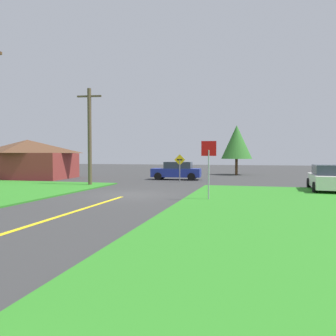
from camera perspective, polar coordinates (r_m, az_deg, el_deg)
ground_plane at (r=17.81m, az=-7.04°, el=-4.78°), size 120.00×120.00×0.00m
grass_verge_right at (r=12.87m, az=27.37°, el=-7.52°), size 12.00×20.00×0.08m
lane_stripe_center at (r=10.90m, az=-23.18°, el=-9.37°), size 0.20×14.00×0.01m
stop_sign at (r=15.27m, az=7.35°, el=1.59°), size 0.71×0.12×2.87m
car_approaching_junction at (r=28.66m, az=1.58°, el=-0.52°), size 4.49×2.10×1.62m
car_on_crossroad at (r=21.55m, az=27.03°, el=-1.64°), size 2.36×4.70×1.62m
utility_pole_mid at (r=23.65m, az=-13.94°, el=5.72°), size 1.80×0.37×7.01m
direction_sign at (r=25.99m, az=2.12°, el=0.57°), size 0.90×0.12×2.29m
oak_tree_left at (r=36.89m, az=12.26°, el=4.58°), size 3.47×3.47×5.64m
barn at (r=33.15m, az=-23.98°, el=1.47°), size 8.61×6.30×3.70m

